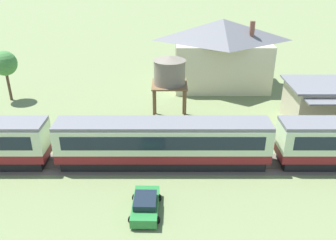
{
  "coord_description": "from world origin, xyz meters",
  "views": [
    {
      "loc": [
        7.09,
        -28.42,
        17.43
      ],
      "look_at": [
        7.06,
        3.94,
        2.15
      ],
      "focal_mm": 38.0,
      "sensor_mm": 36.0,
      "label": 1
    }
  ],
  "objects_px": {
    "passenger_train": "(166,141)",
    "water_tower": "(170,72)",
    "station_house_grey_roof": "(222,52)",
    "yard_tree_1": "(5,64)",
    "parked_car_green": "(146,205)"
  },
  "relations": [
    {
      "from": "parked_car_green",
      "to": "water_tower",
      "type": "bearing_deg",
      "value": -5.17
    },
    {
      "from": "passenger_train",
      "to": "yard_tree_1",
      "type": "distance_m",
      "value": 25.69
    },
    {
      "from": "passenger_train",
      "to": "water_tower",
      "type": "relative_size",
      "value": 7.73
    },
    {
      "from": "passenger_train",
      "to": "station_house_grey_roof",
      "type": "distance_m",
      "value": 22.76
    },
    {
      "from": "yard_tree_1",
      "to": "parked_car_green",
      "type": "bearing_deg",
      "value": -49.72
    },
    {
      "from": "passenger_train",
      "to": "water_tower",
      "type": "xyz_separation_m",
      "value": [
        0.34,
        9.51,
        3.38
      ]
    },
    {
      "from": "water_tower",
      "to": "yard_tree_1",
      "type": "xyz_separation_m",
      "value": [
        -20.6,
        6.08,
        -0.87
      ]
    },
    {
      "from": "yard_tree_1",
      "to": "station_house_grey_roof",
      "type": "bearing_deg",
      "value": 11.59
    },
    {
      "from": "passenger_train",
      "to": "yard_tree_1",
      "type": "bearing_deg",
      "value": 142.42
    },
    {
      "from": "parked_car_green",
      "to": "station_house_grey_roof",
      "type": "bearing_deg",
      "value": -16.75
    },
    {
      "from": "station_house_grey_roof",
      "to": "parked_car_green",
      "type": "distance_m",
      "value": 29.62
    },
    {
      "from": "station_house_grey_roof",
      "to": "water_tower",
      "type": "distance_m",
      "value": 13.88
    },
    {
      "from": "station_house_grey_roof",
      "to": "parked_car_green",
      "type": "relative_size",
      "value": 3.36
    },
    {
      "from": "passenger_train",
      "to": "station_house_grey_roof",
      "type": "bearing_deg",
      "value": 70.36
    },
    {
      "from": "passenger_train",
      "to": "yard_tree_1",
      "type": "xyz_separation_m",
      "value": [
        -20.26,
        15.59,
        2.52
      ]
    }
  ]
}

